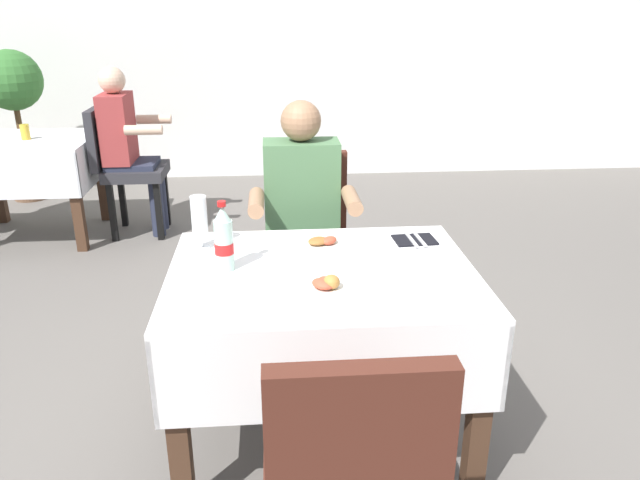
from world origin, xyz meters
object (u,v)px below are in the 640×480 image
(seated_diner_far, at_px, (303,217))
(background_patron, at_px, (127,143))
(plate_near_camera, at_px, (329,287))
(napkin_cutlery_set, at_px, (415,240))
(background_table_tumbler, at_px, (25,132))
(background_dining_table, at_px, (29,164))
(background_chair_right, at_px, (123,163))
(main_dining_table, at_px, (322,311))
(chair_far_diner_seat, at_px, (309,239))
(plate_far_diner, at_px, (331,244))
(cola_bottle_primary, at_px, (224,240))
(beer_glass_left, at_px, (200,222))
(potted_plant_corner, at_px, (15,100))
(chair_near_camera_side, at_px, (349,472))

(seated_diner_far, distance_m, background_patron, 2.17)
(seated_diner_far, bearing_deg, plate_near_camera, -87.21)
(napkin_cutlery_set, bearing_deg, plate_near_camera, -131.82)
(background_table_tumbler, bearing_deg, background_dining_table, 128.74)
(background_chair_right, relative_size, background_table_tumbler, 8.82)
(napkin_cutlery_set, xyz_separation_m, background_dining_table, (-2.38, 2.26, -0.19))
(background_chair_right, bearing_deg, main_dining_table, -62.85)
(main_dining_table, relative_size, chair_far_diner_seat, 1.17)
(napkin_cutlery_set, bearing_deg, background_dining_table, 136.56)
(plate_far_diner, xyz_separation_m, background_dining_table, (-2.03, 2.29, -0.20))
(plate_far_diner, distance_m, cola_bottle_primary, 0.47)
(beer_glass_left, relative_size, background_chair_right, 0.22)
(main_dining_table, xyz_separation_m, potted_plant_corner, (-2.40, 3.53, 0.32))
(beer_glass_left, xyz_separation_m, potted_plant_corner, (-1.93, 3.27, 0.04))
(chair_near_camera_side, relative_size, background_dining_table, 1.03)
(background_patron, bearing_deg, background_chair_right, 180.00)
(main_dining_table, bearing_deg, beer_glass_left, 151.14)
(beer_glass_left, xyz_separation_m, napkin_cutlery_set, (0.88, 0.01, -0.10))
(plate_far_diner, height_order, cola_bottle_primary, cola_bottle_primary)
(plate_near_camera, bearing_deg, background_table_tumbler, 126.24)
(background_table_tumbler, relative_size, potted_plant_corner, 0.08)
(background_chair_right, relative_size, background_patron, 0.77)
(plate_far_diner, relative_size, background_patron, 0.20)
(main_dining_table, relative_size, potted_plant_corner, 0.86)
(background_dining_table, xyz_separation_m, potted_plant_corner, (-0.42, 1.00, 0.33))
(chair_near_camera_side, xyz_separation_m, background_table_tumbler, (-1.96, 3.33, 0.25))
(main_dining_table, distance_m, chair_far_diner_seat, 0.83)
(main_dining_table, bearing_deg, chair_near_camera_side, -90.00)
(chair_near_camera_side, relative_size, seated_diner_far, 0.77)
(chair_far_diner_seat, height_order, background_patron, background_patron)
(background_dining_table, bearing_deg, beer_glass_left, -56.38)
(chair_near_camera_side, bearing_deg, plate_far_diner, 86.96)
(chair_far_diner_seat, xyz_separation_m, plate_near_camera, (0.01, -1.01, 0.21))
(napkin_cutlery_set, distance_m, background_patron, 2.80)
(chair_far_diner_seat, xyz_separation_m, cola_bottle_primary, (-0.36, -0.80, 0.31))
(beer_glass_left, xyz_separation_m, background_chair_right, (-0.83, 2.26, -0.31))
(chair_far_diner_seat, bearing_deg, background_dining_table, 139.40)
(plate_near_camera, relative_size, background_dining_table, 0.24)
(beer_glass_left, bearing_deg, seated_diner_far, 46.89)
(background_dining_table, bearing_deg, main_dining_table, -51.96)
(background_dining_table, bearing_deg, napkin_cutlery_set, -43.44)
(napkin_cutlery_set, xyz_separation_m, background_table_tumbler, (-2.37, 2.24, 0.05))
(chair_far_diner_seat, height_order, plate_far_diner, chair_far_diner_seat)
(chair_far_diner_seat, bearing_deg, background_patron, 126.35)
(seated_diner_far, distance_m, napkin_cutlery_set, 0.64)
(chair_far_diner_seat, bearing_deg, plate_far_diner, -84.68)
(seated_diner_far, height_order, background_chair_right, seated_diner_far)
(seated_diner_far, height_order, plate_far_diner, seated_diner_far)
(main_dining_table, distance_m, background_chair_right, 2.84)
(potted_plant_corner, bearing_deg, plate_far_diner, -53.37)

